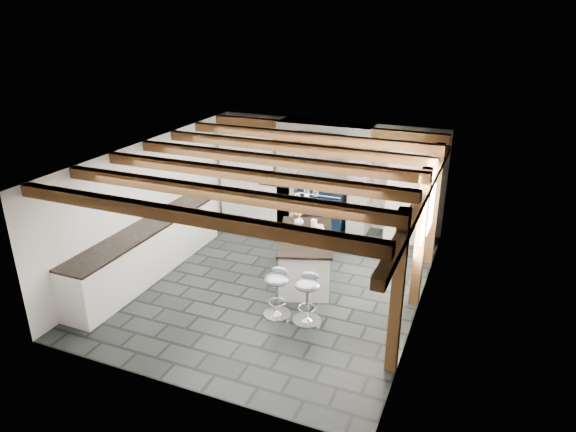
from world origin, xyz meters
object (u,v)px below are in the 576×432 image
at_px(range_cooker, 323,206).
at_px(bar_stool_near, 307,292).
at_px(kitchen_island, 305,257).
at_px(bar_stool_far, 277,287).

xyz_separation_m(range_cooker, bar_stool_near, (0.98, -3.65, 0.04)).
bearing_deg(range_cooker, kitchen_island, -78.63).
relative_size(range_cooker, bar_stool_near, 1.22).
distance_m(kitchen_island, bar_stool_near, 1.35).
bearing_deg(kitchen_island, bar_stool_near, -87.19).
relative_size(range_cooker, bar_stool_far, 1.24).
height_order(range_cooker, bar_stool_near, range_cooker).
bearing_deg(bar_stool_far, range_cooker, 97.85).
relative_size(bar_stool_near, bar_stool_far, 1.02).
relative_size(kitchen_island, bar_stool_far, 2.37).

